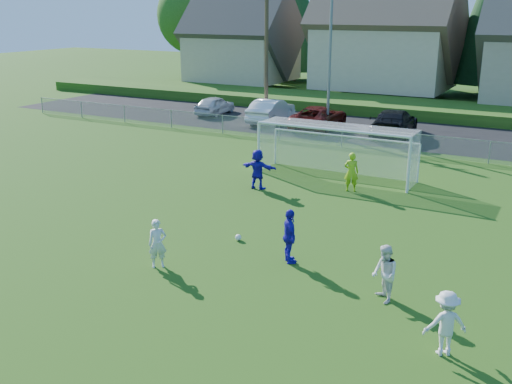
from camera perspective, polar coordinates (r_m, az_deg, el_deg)
ground at (r=15.86m, az=-14.26°, el=-12.46°), size 160.00×160.00×0.00m
asphalt_lot at (r=39.39m, az=13.72°, el=5.46°), size 60.00×60.00×0.00m
grass_embankment at (r=46.51m, az=16.22°, el=7.51°), size 70.00×6.00×0.80m
soccer_ball at (r=20.68m, az=-1.70°, el=-4.35°), size 0.22×0.22×0.22m
player_white_a at (r=18.65m, az=-9.36°, el=-4.87°), size 0.66×0.65×1.54m
player_white_b at (r=16.69m, az=12.15°, el=-7.63°), size 0.97×0.99×1.61m
player_white_c at (r=14.66m, az=17.62°, el=-11.83°), size 1.18×1.05×1.58m
player_blue_a at (r=18.71m, az=3.22°, el=-4.24°), size 0.97×1.07×1.75m
player_blue_b at (r=26.31m, az=0.16°, el=2.20°), size 1.66×0.55×1.78m
goalkeeper at (r=26.26m, az=9.07°, el=1.90°), size 0.73×0.60×1.73m
car_a at (r=45.18m, az=-3.96°, el=8.25°), size 1.80×4.08×1.37m
car_b at (r=41.81m, az=1.44°, el=7.74°), size 2.10×5.10×1.64m
car_c at (r=39.79m, az=5.99°, el=7.08°), size 2.71×5.55×1.52m
car_d at (r=38.39m, az=13.01°, el=6.46°), size 2.91×5.89×1.65m
soccer_goal at (r=28.36m, az=7.81°, el=4.68°), size 7.42×1.90×2.50m
chainlink_fence at (r=34.08m, az=11.34°, el=4.90°), size 52.06×0.06×1.20m
streetlight at (r=38.69m, az=7.12°, el=12.85°), size 1.38×0.18×9.00m
utility_pole at (r=41.67m, az=1.01°, el=13.70°), size 1.60×0.26×10.00m
houses_row at (r=52.92m, az=20.90°, el=15.75°), size 53.90×11.45×13.27m
tree_row at (r=59.27m, az=20.86°, el=15.39°), size 65.98×12.36×13.80m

